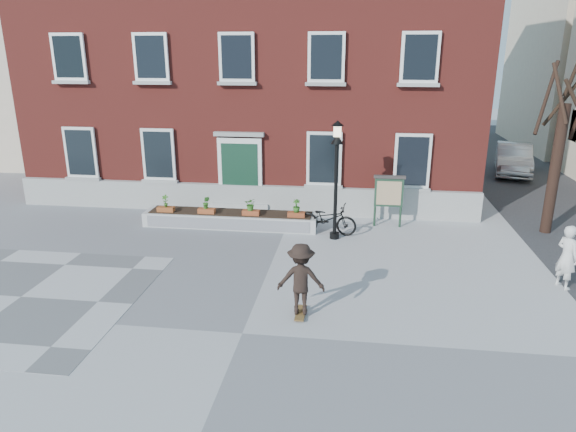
# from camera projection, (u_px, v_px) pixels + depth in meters

# --- Properties ---
(ground) EXTENTS (100.00, 100.00, 0.00)m
(ground) POSITION_uv_depth(u_px,v_px,m) (242.00, 333.00, 11.42)
(ground) COLOR #9C9C9F
(ground) RESTS_ON ground
(checker_patch) EXTENTS (6.00, 6.00, 0.01)m
(checker_patch) POSITION_uv_depth(u_px,v_px,m) (21.00, 297.00, 13.12)
(checker_patch) COLOR #5C5C5F
(checker_patch) RESTS_ON ground
(distant_building) EXTENTS (10.00, 12.00, 13.00)m
(distant_building) POSITION_uv_depth(u_px,v_px,m) (16.00, 43.00, 30.57)
(distant_building) COLOR beige
(distant_building) RESTS_ON ground
(bicycle) EXTENTS (2.14, 1.09, 1.07)m
(bicycle) POSITION_uv_depth(u_px,v_px,m) (327.00, 219.00, 17.55)
(bicycle) COLOR black
(bicycle) RESTS_ON ground
(parked_car) EXTENTS (2.61, 4.92, 1.54)m
(parked_car) POSITION_uv_depth(u_px,v_px,m) (513.00, 159.00, 26.15)
(parked_car) COLOR silver
(parked_car) RESTS_ON ground
(bystander) EXTENTS (0.65, 0.75, 1.73)m
(bystander) POSITION_uv_depth(u_px,v_px,m) (567.00, 257.00, 13.41)
(bystander) COLOR silver
(bystander) RESTS_ON ground
(brick_building) EXTENTS (18.40, 10.85, 12.60)m
(brick_building) POSITION_uv_depth(u_px,v_px,m) (262.00, 44.00, 22.94)
(brick_building) COLOR maroon
(brick_building) RESTS_ON ground
(planter_assembly) EXTENTS (6.20, 1.12, 1.15)m
(planter_assembly) POSITION_uv_depth(u_px,v_px,m) (231.00, 218.00, 18.35)
(planter_assembly) COLOR silver
(planter_assembly) RESTS_ON ground
(bare_tree) EXTENTS (1.83, 1.83, 6.16)m
(bare_tree) POSITION_uv_depth(u_px,v_px,m) (558.00, 153.00, 17.00)
(bare_tree) COLOR black
(bare_tree) RESTS_ON ground
(lamp_post) EXTENTS (0.40, 0.40, 3.93)m
(lamp_post) POSITION_uv_depth(u_px,v_px,m) (336.00, 164.00, 16.48)
(lamp_post) COLOR black
(lamp_post) RESTS_ON ground
(notice_board) EXTENTS (1.10, 0.16, 1.87)m
(notice_board) POSITION_uv_depth(u_px,v_px,m) (389.00, 192.00, 18.04)
(notice_board) COLOR #18301F
(notice_board) RESTS_ON ground
(skateboarder) EXTENTS (1.15, 0.78, 1.81)m
(skateboarder) POSITION_uv_depth(u_px,v_px,m) (301.00, 279.00, 11.93)
(skateboarder) COLOR brown
(skateboarder) RESTS_ON ground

